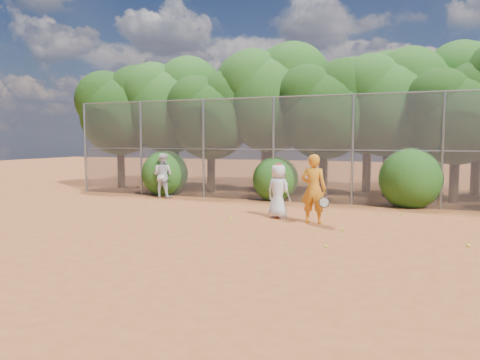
% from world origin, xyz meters
% --- Properties ---
extents(ground, '(80.00, 80.00, 0.00)m').
position_xyz_m(ground, '(0.00, 0.00, 0.00)').
color(ground, '#9A4D22').
rests_on(ground, ground).
extents(fence_back, '(20.05, 0.09, 4.03)m').
position_xyz_m(fence_back, '(-0.12, 6.00, 2.05)').
color(fence_back, gray).
rests_on(fence_back, ground).
extents(tree_0, '(4.38, 3.81, 6.00)m').
position_xyz_m(tree_0, '(-9.44, 8.04, 3.93)').
color(tree_0, black).
rests_on(tree_0, ground).
extents(tree_1, '(4.64, 4.03, 6.35)m').
position_xyz_m(tree_1, '(-6.94, 8.54, 4.16)').
color(tree_1, black).
rests_on(tree_1, ground).
extents(tree_2, '(3.99, 3.47, 5.47)m').
position_xyz_m(tree_2, '(-4.45, 7.83, 3.58)').
color(tree_2, black).
rests_on(tree_2, ground).
extents(tree_3, '(4.89, 4.26, 6.70)m').
position_xyz_m(tree_3, '(-1.94, 8.84, 4.40)').
color(tree_3, black).
rests_on(tree_3, ground).
extents(tree_4, '(4.19, 3.64, 5.73)m').
position_xyz_m(tree_4, '(0.55, 8.24, 3.76)').
color(tree_4, black).
rests_on(tree_4, ground).
extents(tree_5, '(4.51, 3.92, 6.17)m').
position_xyz_m(tree_5, '(3.06, 9.04, 4.05)').
color(tree_5, black).
rests_on(tree_5, ground).
extents(tree_6, '(3.86, 3.36, 5.29)m').
position_xyz_m(tree_6, '(5.55, 8.03, 3.47)').
color(tree_6, black).
rests_on(tree_6, ground).
extents(tree_9, '(4.83, 4.20, 6.62)m').
position_xyz_m(tree_9, '(-7.94, 10.84, 4.34)').
color(tree_9, black).
rests_on(tree_9, ground).
extents(tree_10, '(5.15, 4.48, 7.06)m').
position_xyz_m(tree_10, '(-2.93, 11.05, 4.63)').
color(tree_10, black).
rests_on(tree_10, ground).
extents(tree_11, '(4.64, 4.03, 6.35)m').
position_xyz_m(tree_11, '(2.06, 10.64, 4.16)').
color(tree_11, black).
rests_on(tree_11, ground).
extents(bush_0, '(2.00, 2.00, 2.00)m').
position_xyz_m(bush_0, '(-6.00, 6.30, 1.00)').
color(bush_0, '#1D4B12').
rests_on(bush_0, ground).
extents(bush_1, '(1.80, 1.80, 1.80)m').
position_xyz_m(bush_1, '(-1.00, 6.30, 0.90)').
color(bush_1, '#1D4B12').
rests_on(bush_1, ground).
extents(bush_2, '(2.20, 2.20, 2.20)m').
position_xyz_m(bush_2, '(4.00, 6.30, 1.10)').
color(bush_2, '#1D4B12').
rests_on(bush_2, ground).
extents(player_yellow, '(0.86, 0.53, 1.98)m').
position_xyz_m(player_yellow, '(1.54, 1.73, 0.99)').
color(player_yellow, orange).
rests_on(player_yellow, ground).
extents(player_teen, '(0.93, 0.76, 1.68)m').
position_xyz_m(player_teen, '(0.35, 2.26, 0.83)').
color(player_teen, silver).
rests_on(player_teen, ground).
extents(player_white, '(0.91, 0.75, 1.82)m').
position_xyz_m(player_white, '(-5.58, 5.40, 0.91)').
color(player_white, silver).
rests_on(player_white, ground).
extents(ball_0, '(0.07, 0.07, 0.07)m').
position_xyz_m(ball_0, '(2.52, 0.90, 0.03)').
color(ball_0, '#C9E129').
rests_on(ball_0, ground).
extents(ball_1, '(0.07, 0.07, 0.07)m').
position_xyz_m(ball_1, '(1.80, 3.71, 0.03)').
color(ball_1, '#C9E129').
rests_on(ball_1, ground).
extents(ball_2, '(0.07, 0.07, 0.07)m').
position_xyz_m(ball_2, '(2.47, -1.09, 0.03)').
color(ball_2, '#C9E129').
rests_on(ball_2, ground).
extents(ball_3, '(0.07, 0.07, 0.07)m').
position_xyz_m(ball_3, '(5.42, 0.14, 0.03)').
color(ball_3, '#C9E129').
rests_on(ball_3, ground).
extents(ball_4, '(0.07, 0.07, 0.07)m').
position_xyz_m(ball_4, '(-0.89, 1.49, 0.03)').
color(ball_4, '#C9E129').
rests_on(ball_4, ground).
extents(ball_5, '(0.07, 0.07, 0.07)m').
position_xyz_m(ball_5, '(3.79, 4.25, 0.03)').
color(ball_5, '#C9E129').
rests_on(ball_5, ground).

